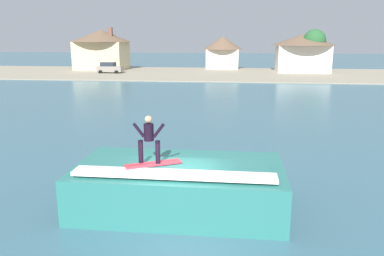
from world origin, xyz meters
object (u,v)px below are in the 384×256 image
Objects in this scene: surfer at (149,137)px; tree_tall_bare at (314,41)px; wave_crest at (179,186)px; surfboard at (153,164)px; house_small_cottage at (223,51)px; house_with_chimney at (102,47)px; car_near_shore at (110,68)px; house_gabled_white at (303,50)px; car_far_shore at (295,68)px.

tree_tall_bare reaches higher than surfer.
surfer reaches higher than wave_crest.
surfboard is 0.26× the size of house_small_cottage.
house_with_chimney is at bearing 176.18° from tree_tall_bare.
tree_tall_bare is at bearing 75.07° from wave_crest.
tree_tall_bare is at bearing 7.12° from car_near_shore.
wave_crest is at bearing -103.08° from house_gabled_white.
car_near_shore is 29.85m from car_far_shore.
car_near_shore is at bearing -149.57° from house_small_cottage.
wave_crest is 1.02× the size of tree_tall_bare.
house_small_cottage is at bearing 159.45° from house_gabled_white.
house_gabled_white is (34.32, -1.03, -0.34)m from house_with_chimney.
car_far_shore is (11.97, 52.62, -0.83)m from surfboard.
car_far_shore is 5.00m from tree_tall_bare.
car_far_shore is 0.45× the size of house_gabled_white.
car_far_shore is at bearing 77.87° from wave_crest.
car_far_shore is 33.29m from house_with_chimney.
wave_crest is 58.70m from house_small_cottage.
house_with_chimney is at bearing 111.77° from wave_crest.
car_far_shore is (29.61, 3.81, 0.00)m from car_near_shore.
house_with_chimney is at bearing 175.45° from car_far_shore.
wave_crest is 55.18m from house_gabled_white.
car_far_shore is 0.66× the size of tree_tall_bare.
house_small_cottage is 16.12m from tree_tall_bare.
surfboard is 0.40× the size of car_far_shore.
surfer is 59.11m from house_with_chimney.
surfer is 54.03m from car_far_shore.
wave_crest is 0.69× the size of house_gabled_white.
house_small_cottage reaches higher than surfer.
car_near_shore is at bearing -172.88° from tree_tall_bare.
car_near_shore is 7.90m from house_with_chimney.
house_gabled_white is at bearing 76.92° from wave_crest.
house_with_chimney is at bearing 110.76° from surfer.
wave_crest is at bearing -104.93° from tree_tall_bare.
house_small_cottage reaches higher than car_far_shore.
house_small_cottage is (-0.77, 58.64, 2.54)m from wave_crest.
wave_crest is 2.15m from surfer.
tree_tall_bare is (2.76, 0.24, 4.17)m from car_far_shore.
surfboard is 51.91m from car_near_shore.
house_with_chimney is at bearing -169.44° from house_small_cottage.
wave_crest is at bearing -69.12° from car_near_shore.
house_small_cottage is at bearing 156.76° from tree_tall_bare.
surfboard is at bearing -145.15° from wave_crest.
surfboard is (-0.78, -0.54, 0.96)m from wave_crest.
tree_tall_bare reaches higher than car_far_shore.
car_near_shore is 32.88m from tree_tall_bare.
house_gabled_white reaches higher than surfer.
car_far_shore is (12.09, 52.63, -1.75)m from surfer.
car_near_shore is at bearing -170.08° from house_gabled_white.
surfboard is 0.26× the size of tree_tall_bare.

